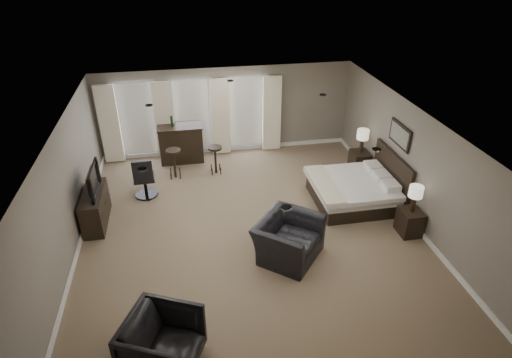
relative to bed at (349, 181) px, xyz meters
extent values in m
cube|color=brown|center=(-2.58, -0.73, -0.63)|extent=(7.60, 8.60, 0.04)
cube|color=silver|center=(-2.58, -0.73, 1.97)|extent=(7.60, 8.60, 0.04)
cube|color=slate|center=(-2.58, 3.52, 0.67)|extent=(7.50, 0.04, 2.60)
cube|color=slate|center=(-2.58, -4.98, 0.67)|extent=(7.50, 0.04, 2.60)
cube|color=slate|center=(-6.33, -0.73, 0.67)|extent=(0.04, 8.50, 2.60)
cube|color=slate|center=(1.17, -0.73, 0.67)|extent=(0.04, 8.50, 2.60)
cube|color=silver|center=(-5.18, 3.46, 0.62)|extent=(1.15, 0.04, 2.05)
cube|color=silver|center=(-3.58, 3.46, 0.62)|extent=(1.15, 0.04, 2.05)
cube|color=silver|center=(-1.98, 3.46, 0.62)|extent=(1.15, 0.04, 2.05)
cube|color=beige|center=(-5.93, 3.34, 0.55)|extent=(0.55, 0.12, 2.30)
cube|color=beige|center=(-4.38, 3.34, 0.55)|extent=(0.55, 0.12, 2.30)
cube|color=beige|center=(-2.78, 3.34, 0.55)|extent=(0.55, 0.12, 2.30)
cube|color=beige|center=(-1.23, 3.34, 0.55)|extent=(0.55, 0.12, 2.30)
cube|color=silver|center=(0.00, 0.00, 0.00)|extent=(1.97, 1.88, 1.25)
cube|color=black|center=(0.89, -1.45, -0.33)|extent=(0.44, 0.54, 0.59)
cube|color=black|center=(0.89, 1.45, -0.32)|extent=(0.46, 0.57, 0.62)
cube|color=beige|center=(0.89, -1.45, 0.27)|extent=(0.30, 0.30, 0.63)
cube|color=beige|center=(0.89, 1.45, 0.33)|extent=(0.32, 0.32, 0.67)
cube|color=slate|center=(1.12, 0.00, 1.12)|extent=(0.04, 0.96, 0.56)
cube|color=black|center=(-6.03, 0.22, -0.22)|extent=(0.45, 1.40, 0.81)
imported|color=black|center=(-6.03, 0.22, 0.26)|extent=(0.63, 1.09, 0.14)
imported|color=black|center=(-1.96, -1.72, -0.06)|extent=(1.49, 1.55, 1.14)
imported|color=black|center=(-4.47, -3.94, -0.09)|extent=(1.31, 1.35, 1.06)
cube|color=black|center=(-3.98, 3.07, -0.07)|extent=(1.28, 0.67, 1.12)
cube|color=black|center=(-4.21, 2.08, -0.21)|extent=(0.42, 0.42, 0.84)
cube|color=black|center=(-3.08, 2.13, -0.22)|extent=(0.49, 0.49, 0.81)
cube|color=black|center=(-4.96, 1.24, -0.07)|extent=(0.59, 0.59, 1.12)
camera|label=1|loc=(-3.87, -8.49, 5.22)|focal=30.00mm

